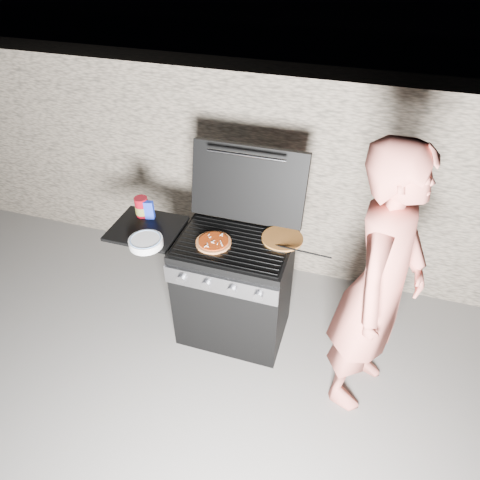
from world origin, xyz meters
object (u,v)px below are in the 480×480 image
(pizza_topped, at_px, (213,242))
(person, at_px, (379,288))
(gas_grill, at_px, (203,283))
(sauce_jar, at_px, (142,207))

(pizza_topped, relative_size, person, 0.13)
(gas_grill, distance_m, person, 1.35)
(pizza_topped, height_order, person, person)
(gas_grill, bearing_deg, sauce_jar, 165.75)
(person, bearing_deg, pizza_topped, 99.56)
(sauce_jar, bearing_deg, gas_grill, -14.25)
(pizza_topped, distance_m, person, 1.13)
(sauce_jar, xyz_separation_m, person, (1.75, -0.33, -0.02))
(gas_grill, bearing_deg, pizza_topped, -19.98)
(gas_grill, relative_size, sauce_jar, 8.64)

